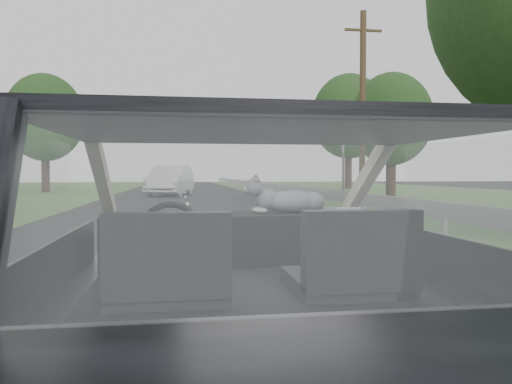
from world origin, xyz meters
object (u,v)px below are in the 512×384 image
object	(u,v)px
cat	(292,200)
other_car	(170,180)
highway_sign	(343,170)
utility_pole	(363,107)
subject_car	(253,280)

from	to	relation	value
cat	other_car	distance (m)	25.30
cat	highway_sign	world-z (taller)	highway_sign
cat	utility_pole	xyz separation A→B (m)	(7.09, 17.40, 2.98)
other_car	utility_pole	xyz separation A→B (m)	(8.22, -7.87, 3.22)
highway_sign	other_car	bearing A→B (deg)	150.82
subject_car	utility_pole	xyz separation A→B (m)	(7.42, 18.03, 3.34)
subject_car	highway_sign	bearing A→B (deg)	69.98
other_car	highway_sign	xyz separation A→B (m)	(7.58, -7.29, 0.55)
subject_car	cat	world-z (taller)	subject_car
subject_car	other_car	distance (m)	25.91
cat	utility_pole	world-z (taller)	utility_pole
cat	utility_pole	distance (m)	19.03
cat	highway_sign	size ratio (longest dim) A/B	0.19
other_car	utility_pole	bearing A→B (deg)	-32.30
subject_car	utility_pole	bearing A→B (deg)	67.62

